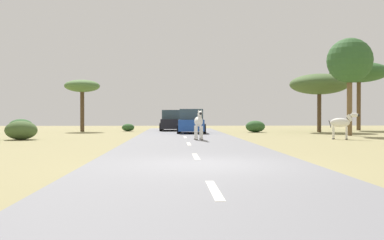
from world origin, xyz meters
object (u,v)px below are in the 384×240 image
object	(u,v)px
car_1	(191,122)
tree_5	(359,73)
bush_3	(21,130)
car_0	(172,121)
tree_0	(82,87)
tree_3	(319,84)
zebra_0	(199,122)
bush_0	(21,126)
bush_1	(255,126)
tree_4	(350,61)
zebra_2	(342,123)
bush_2	(128,128)

from	to	relation	value
car_1	tree_5	distance (m)	17.18
tree_5	bush_3	distance (m)	28.96
car_0	tree_0	world-z (taller)	tree_0
tree_3	tree_5	size ratio (longest dim) A/B	0.77
car_1	car_0	bearing A→B (deg)	107.46
zebra_0	bush_0	distance (m)	16.32
car_1	bush_3	size ratio (longest dim) A/B	2.56
car_0	tree_5	world-z (taller)	tree_5
car_0	bush_1	world-z (taller)	car_0
car_0	bush_1	xyz separation A→B (m)	(6.59, -2.78, -0.39)
zebra_0	bush_3	size ratio (longest dim) A/B	0.97
zebra_0	bush_3	xyz separation A→B (m)	(-9.66, 1.61, -0.48)
tree_3	tree_4	world-z (taller)	tree_4
car_0	car_1	xyz separation A→B (m)	(1.41, -5.29, 0.00)
zebra_2	tree_4	xyz separation A→B (m)	(2.28, 4.45, 3.99)
zebra_2	tree_5	distance (m)	16.67
zebra_0	tree_4	bearing A→B (deg)	-154.31
car_1	tree_4	world-z (taller)	tree_4
tree_5	tree_3	bearing A→B (deg)	-141.52
zebra_0	bush_3	bearing A→B (deg)	-12.41
tree_3	bush_2	world-z (taller)	tree_3
zebra_0	zebra_2	size ratio (longest dim) A/B	1.10
tree_3	bush_2	xyz separation A→B (m)	(-15.49, 2.58, -3.50)
bush_0	tree_3	bearing A→B (deg)	3.49
car_0	tree_0	xyz separation A→B (m)	(-7.47, -0.48, 2.85)
bush_1	bush_2	size ratio (longest dim) A/B	1.46
tree_4	bush_0	size ratio (longest dim) A/B	3.62
car_0	bush_3	distance (m)	15.15
zebra_2	tree_5	world-z (taller)	tree_5
tree_4	car_0	bearing A→B (deg)	143.48
bush_0	car_0	bearing A→B (deg)	19.78
zebra_2	car_0	size ratio (longest dim) A/B	0.35
zebra_2	tree_4	distance (m)	6.40
bush_1	bush_0	bearing A→B (deg)	-175.95
bush_2	bush_3	distance (m)	13.44
tree_4	tree_5	distance (m)	11.13
bush_2	zebra_2	bearing A→B (deg)	-44.79
zebra_0	bush_3	distance (m)	9.80
car_0	bush_0	world-z (taller)	car_0
bush_0	bush_1	xyz separation A→B (m)	(17.84, 1.26, -0.07)
car_1	bush_3	bearing A→B (deg)	-139.94
bush_1	zebra_0	bearing A→B (deg)	-114.15
tree_0	zebra_0	bearing A→B (deg)	-57.31
tree_5	bush_2	xyz separation A→B (m)	(-20.42, -1.33, -4.84)
zebra_0	bush_2	bearing A→B (deg)	-73.15
bush_3	car_1	bearing A→B (deg)	37.54
tree_4	tree_5	xyz separation A→B (m)	(4.97, 9.96, 0.25)
tree_0	bush_2	xyz separation A→B (m)	(3.75, 0.42, -3.39)
car_1	bush_1	distance (m)	5.76
zebra_0	bush_1	distance (m)	12.65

